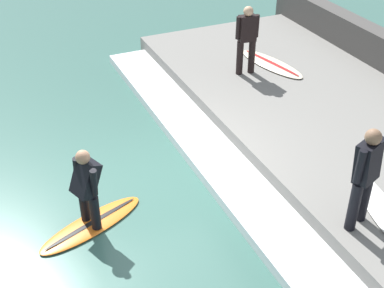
% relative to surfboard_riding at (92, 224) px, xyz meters
% --- Properties ---
extents(ground_plane, '(28.00, 28.00, 0.00)m').
position_rel_surfboard_riding_xyz_m(ground_plane, '(1.59, 0.57, -0.03)').
color(ground_plane, '#386056').
extents(concrete_ledge, '(4.40, 11.42, 0.44)m').
position_rel_surfboard_riding_xyz_m(concrete_ledge, '(5.28, 0.57, 0.19)').
color(concrete_ledge, slate).
rests_on(concrete_ledge, ground_plane).
extents(wave_foam_crest, '(0.96, 10.85, 0.19)m').
position_rel_surfboard_riding_xyz_m(wave_foam_crest, '(2.60, 0.57, 0.07)').
color(wave_foam_crest, white).
rests_on(wave_foam_crest, ground_plane).
extents(surfboard_riding, '(1.99, 1.18, 0.07)m').
position_rel_surfboard_riding_xyz_m(surfboard_riding, '(0.00, 0.00, 0.00)').
color(surfboard_riding, orange).
rests_on(surfboard_riding, ground_plane).
extents(surfer_riding, '(0.53, 0.60, 1.40)m').
position_rel_surfboard_riding_xyz_m(surfer_riding, '(-0.00, -0.00, 0.81)').
color(surfer_riding, black).
rests_on(surfer_riding, surfboard_riding).
extents(surfer_waiting_near, '(0.54, 0.30, 1.59)m').
position_rel_surfboard_riding_xyz_m(surfer_waiting_near, '(4.57, 3.21, 1.30)').
color(surfer_waiting_near, black).
rests_on(surfer_waiting_near, concrete_ledge).
extents(surfboard_waiting_near, '(0.99, 2.07, 0.07)m').
position_rel_surfboard_riding_xyz_m(surfboard_waiting_near, '(5.36, 3.33, 0.44)').
color(surfboard_waiting_near, beige).
rests_on(surfboard_waiting_near, concrete_ledge).
extents(surfer_waiting_far, '(0.54, 0.40, 1.66)m').
position_rel_surfboard_riding_xyz_m(surfer_waiting_far, '(3.55, -2.06, 1.34)').
color(surfer_waiting_far, black).
rests_on(surfer_waiting_far, concrete_ledge).
extents(surfboard_waiting_far, '(1.02, 2.08, 0.06)m').
position_rel_surfboard_riding_xyz_m(surfboard_waiting_far, '(4.12, -1.98, 0.44)').
color(surfboard_waiting_far, white).
rests_on(surfboard_waiting_far, concrete_ledge).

